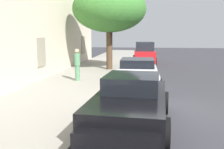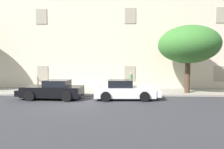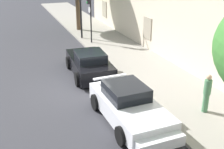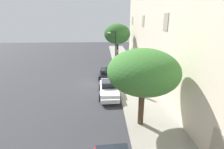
{
  "view_description": "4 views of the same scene",
  "coord_description": "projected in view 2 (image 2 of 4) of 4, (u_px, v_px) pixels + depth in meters",
  "views": [
    {
      "loc": [
        -8.6,
        0.49,
        2.56
      ],
      "look_at": [
        0.82,
        1.83,
        1.07
      ],
      "focal_mm": 42.07,
      "sensor_mm": 36.0,
      "label": 1
    },
    {
      "loc": [
        3.21,
        -12.32,
        2.66
      ],
      "look_at": [
        2.82,
        0.58,
        1.84
      ],
      "focal_mm": 29.34,
      "sensor_mm": 36.0,
      "label": 2
    },
    {
      "loc": [
        12.45,
        -3.07,
        5.94
      ],
      "look_at": [
        1.55,
        1.14,
        1.14
      ],
      "focal_mm": 44.46,
      "sensor_mm": 36.0,
      "label": 3
    },
    {
      "loc": [
        19.8,
        0.53,
        7.5
      ],
      "look_at": [
        1.91,
        1.44,
        1.66
      ],
      "focal_mm": 26.96,
      "sensor_mm": 36.0,
      "label": 4
    }
  ],
  "objects": [
    {
      "name": "ground_plane",
      "position": [
        71.0,
        102.0,
        12.56
      ],
      "size": [
        80.0,
        80.0,
        0.0
      ],
      "primitive_type": "plane",
      "color": "#333338"
    },
    {
      "name": "tree_midblock",
      "position": [
        188.0,
        45.0,
        15.19
      ],
      "size": [
        4.91,
        4.91,
        5.59
      ],
      "color": "#473323",
      "rests_on": "sidewalk"
    },
    {
      "name": "building_facade",
      "position": [
        88.0,
        30.0,
        20.01
      ],
      "size": [
        33.35,
        3.98,
        12.53
      ],
      "color": "beige",
      "rests_on": "ground"
    },
    {
      "name": "sportscar_yellow_flank",
      "position": [
        126.0,
        91.0,
        13.42
      ],
      "size": [
        4.74,
        2.18,
        1.42
      ],
      "color": "white",
      "rests_on": "ground"
    },
    {
      "name": "sidewalk",
      "position": [
        82.0,
        91.0,
        16.69
      ],
      "size": [
        60.0,
        3.96,
        0.14
      ],
      "primitive_type": "cube",
      "color": "gray",
      "rests_on": "ground"
    },
    {
      "name": "pedestrian_admiring",
      "position": [
        131.0,
        81.0,
        16.5
      ],
      "size": [
        0.41,
        0.41,
        1.65
      ],
      "color": "#4C7F59",
      "rests_on": "sidewalk"
    },
    {
      "name": "sportscar_red_lead",
      "position": [
        51.0,
        90.0,
        13.54
      ],
      "size": [
        4.71,
        2.27,
        1.4
      ],
      "color": "black",
      "rests_on": "ground"
    }
  ]
}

